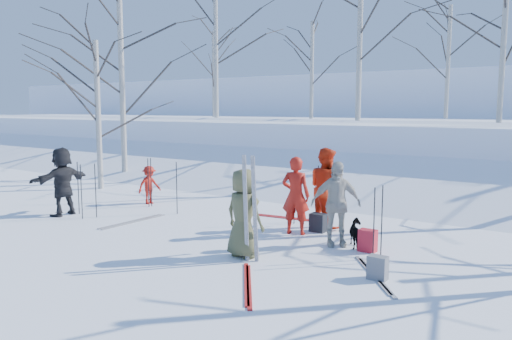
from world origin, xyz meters
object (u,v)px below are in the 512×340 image
Objects in this scene: skier_olive_center at (244,213)px; skier_redor_behind at (326,188)px; backpack_dark at (318,223)px; backpack_red at (368,241)px; skier_cream_east at (336,204)px; dog at (357,234)px; skier_grey_west at (62,181)px; skier_red_north at (296,195)px; backpack_grey at (378,268)px; skier_red_seated at (149,185)px.

skier_olive_center is 0.89× the size of skier_redor_behind.
backpack_dark is (0.24, 2.43, -0.61)m from skier_olive_center.
backpack_red is at bearing -132.08° from skier_olive_center.
skier_cream_east is 0.71m from dog.
skier_grey_west is at bearing -169.86° from backpack_red.
skier_red_north is 4.41× the size of backpack_grey.
skier_redor_behind is at bearing 86.10° from skier_cream_east.
skier_cream_east is 2.65× the size of dog.
skier_grey_west is 6.48m from backpack_dark.
skier_cream_east is 0.97× the size of skier_grey_west.
skier_olive_center is 1.98m from skier_red_north.
skier_redor_behind is at bearing -79.18° from dog.
skier_cream_east is at bearing 177.75° from backpack_red.
skier_red_north is 3.14m from backpack_grey.
skier_olive_center reaches higher than backpack_grey.
backpack_grey is at bearing 87.43° from skier_grey_west.
skier_olive_center is 2.52m from backpack_dark.
skier_grey_west is at bearing 51.77° from skier_redor_behind.
skier_red_north is 0.92× the size of skier_redor_behind.
skier_olive_center reaches higher than backpack_red.
dog is 1.58× the size of backpack_dark.
backpack_grey is (2.45, 0.23, -0.62)m from skier_olive_center.
dog is at bearing 166.41° from skier_redor_behind.
skier_redor_behind is 2.87× the size of dog.
dog is at bearing 123.31° from backpack_grey.
backpack_red is (1.72, 1.61, -0.60)m from skier_olive_center.
dog is 1.86m from backpack_grey.
skier_olive_center reaches higher than skier_red_seated.
skier_redor_behind is 3.58m from backpack_grey.
skier_grey_west is 4.11× the size of backpack_red.
backpack_grey is at bearing -82.66° from skier_cream_east.
skier_red_north reaches higher than skier_cream_east.
backpack_red reaches higher than backpack_grey.
dog is 0.35m from backpack_red.
skier_red_north is 0.96m from skier_redor_behind.
dog reaches higher than backpack_dark.
skier_red_north reaches higher than backpack_grey.
skier_olive_center is at bearing -174.53° from backpack_grey.
skier_grey_west is 4.31× the size of backpack_dark.
backpack_dark is at bearing -79.30° from skier_red_seated.
skier_cream_east is 2.10m from backpack_grey.
dog is (0.40, 0.15, -0.57)m from skier_cream_east.
skier_olive_center is 2.54m from backpack_grey.
backpack_dark is (-0.80, 0.80, -0.64)m from skier_cream_east.
skier_olive_center is 2.35m from dog.
skier_red_north is at bearing -44.81° from dog.
skier_red_seated is 2.41m from skier_grey_west.
skier_red_north is 1.16m from skier_cream_east.
skier_olive_center is 2.43m from backpack_red.
skier_olive_center is at bearing 77.06° from skier_red_north.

